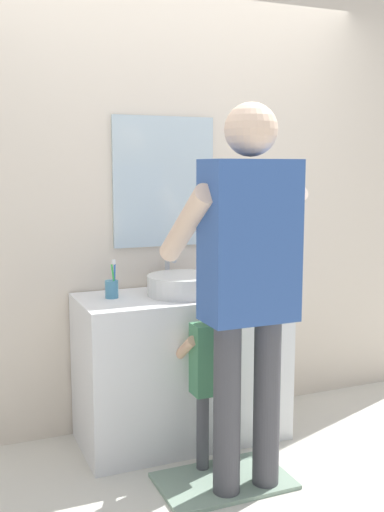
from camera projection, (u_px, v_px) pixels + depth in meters
The scene contains 10 objects.
ground_plane at pixel (203, 460), 3.17m from camera, with size 14.00×14.00×0.00m, color silver.
back_wall at pixel (161, 197), 3.54m from camera, with size 4.40×0.10×2.70m.
vanity_cabinet at pixel (182, 367), 3.38m from camera, with size 1.14×0.54×0.83m, color white.
sink_basin at pixel (183, 285), 3.29m from camera, with size 0.39×0.39×0.11m.
faucet at pixel (168, 273), 3.50m from camera, with size 0.18×0.14×0.18m.
toothbrush_cup at pixel (112, 288), 3.22m from camera, with size 0.07×0.07×0.21m.
soap_bottle at pixel (237, 279), 3.42m from camera, with size 0.06×0.06×0.16m.
bath_mat at pixel (224, 481), 2.94m from camera, with size 0.64×0.40×0.02m, color gray.
child_toddler at pixel (212, 368), 3.00m from camera, with size 0.27×0.28×0.89m.
adult_parent at pixel (247, 265), 2.73m from camera, with size 0.56×0.58×1.80m.
Camera 1 is at (-1.20, -2.73, 1.52)m, focal length 42.36 mm.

